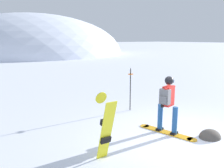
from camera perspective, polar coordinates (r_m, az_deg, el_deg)
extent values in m
plane|color=white|center=(7.12, 16.27, -12.39)|extent=(300.00, 300.00, 0.00)
ellipsoid|color=white|center=(44.49, -18.38, 6.87)|extent=(32.00, 28.80, 14.11)
cube|color=orange|center=(7.36, 13.12, -11.36)|extent=(0.67, 1.58, 0.02)
cylinder|color=orange|center=(7.72, 7.95, -10.07)|extent=(0.28, 0.28, 0.02)
cylinder|color=orange|center=(7.06, 18.83, -12.66)|extent=(0.28, 0.28, 0.02)
cube|color=black|center=(7.45, 11.49, -10.66)|extent=(0.28, 0.20, 0.06)
cube|color=black|center=(7.24, 14.84, -11.45)|extent=(0.28, 0.20, 0.06)
cylinder|color=#235699|center=(7.32, 11.60, -7.89)|extent=(0.15, 0.15, 0.82)
cylinder|color=#235699|center=(7.11, 14.99, -8.62)|extent=(0.15, 0.15, 0.82)
cube|color=red|center=(7.02, 13.52, -2.84)|extent=(0.40, 0.31, 0.58)
cylinder|color=red|center=(6.82, 12.61, -3.20)|extent=(0.14, 0.20, 0.57)
cylinder|color=red|center=(7.22, 14.38, -2.50)|extent=(0.14, 0.20, 0.57)
sphere|color=black|center=(6.88, 12.15, -5.20)|extent=(0.11, 0.11, 0.11)
sphere|color=black|center=(7.31, 14.08, -4.33)|extent=(0.11, 0.11, 0.11)
cube|color=slate|center=(6.84, 12.74, -2.99)|extent=(0.25, 0.32, 0.44)
cube|color=slate|center=(6.77, 12.31, -3.81)|extent=(0.11, 0.21, 0.20)
sphere|color=#9E7051|center=(6.93, 13.68, 0.57)|extent=(0.21, 0.21, 0.21)
sphere|color=black|center=(6.92, 13.69, 0.82)|extent=(0.25, 0.25, 0.25)
cube|color=navy|center=(7.04, 14.17, 0.72)|extent=(0.07, 0.17, 0.08)
cube|color=yellow|center=(5.37, -1.36, -11.40)|extent=(0.28, 0.46, 1.46)
cylinder|color=yellow|center=(5.32, -2.66, -3.37)|extent=(0.28, 0.10, 0.28)
cube|color=black|center=(5.32, -1.55, -9.10)|extent=(0.25, 0.11, 0.15)
cube|color=black|center=(5.48, -1.53, -13.42)|extent=(0.25, 0.11, 0.15)
cylinder|color=black|center=(9.11, 4.46, -1.50)|extent=(0.04, 0.04, 1.62)
cylinder|color=orange|center=(9.00, 4.52, 2.40)|extent=(0.20, 0.20, 0.02)
cone|color=black|center=(8.97, 4.54, 3.79)|extent=(0.04, 0.04, 0.08)
ellipsoid|color=#4C4742|center=(7.41, 22.65, -11.89)|extent=(0.66, 0.56, 0.46)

